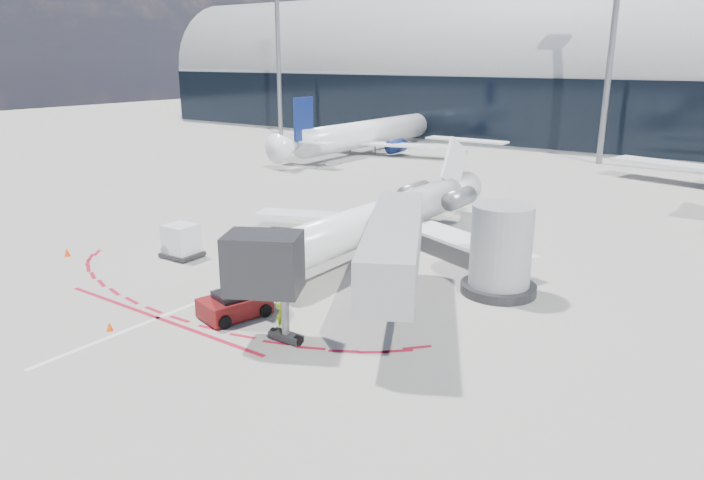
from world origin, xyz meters
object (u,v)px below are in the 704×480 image
Objects in this scene: pushback_tug at (234,305)px; uld_container at (181,241)px; regional_jet at (387,216)px; ramp_worker at (282,313)px.

uld_container reaches higher than pushback_tug.
pushback_tug is at bearing -89.34° from regional_jet.
pushback_tug is 2.97× the size of ramp_worker.
pushback_tug is at bearing -29.15° from uld_container.
uld_container is (-9.47, 4.71, 0.46)m from pushback_tug.
ramp_worker is at bearing 17.09° from pushback_tug.
regional_jet reaches higher than ramp_worker.
uld_container reaches higher than ramp_worker.
pushback_tug is (0.16, -13.95, -1.56)m from regional_jet.
regional_jet reaches higher than pushback_tug.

